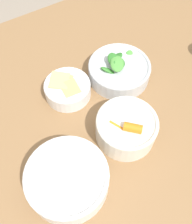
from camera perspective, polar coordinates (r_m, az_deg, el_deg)
The scene contains 6 objects.
ground_plane at distance 1.34m, azimuth -2.00°, elevation -17.26°, with size 10.00×10.00×0.00m, color gray.
dining_table at distance 0.75m, azimuth -3.40°, elevation -4.62°, with size 1.33×0.96×0.72m.
bowl_carrots at distance 0.62m, azimuth 6.85°, elevation -3.55°, with size 0.15×0.15×0.08m.
bowl_greens at distance 0.74m, azimuth 5.27°, elevation 9.59°, with size 0.18×0.18×0.08m.
bowl_beans_hotdog at distance 0.57m, azimuth -6.49°, elevation -15.04°, with size 0.18×0.18×0.07m.
bowl_cookies at distance 0.70m, azimuth -6.53°, elevation 5.40°, with size 0.13×0.13×0.05m.
Camera 1 is at (0.15, 0.32, 1.29)m, focal length 40.00 mm.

